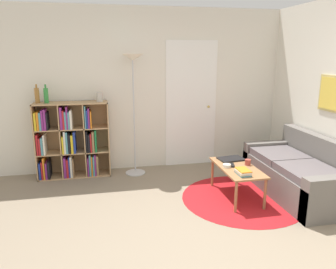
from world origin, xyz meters
The scene contains 16 objects.
ground_plane centered at (0.00, 0.00, 0.00)m, with size 14.00×14.00×0.00m, color gray.
wall_back centered at (0.03, 2.72, 1.29)m, with size 7.22×0.11×2.60m.
wall_right centered at (2.13, 1.35, 1.30)m, with size 0.08×5.70×2.60m.
rug centered at (0.89, 1.16, 0.00)m, with size 1.62×1.62×0.01m.
bookshelf centered at (-1.39, 2.51, 0.56)m, with size 1.10×0.34×1.17m.
floor_lamp centered at (-0.40, 2.41, 1.56)m, with size 0.33×0.33×1.88m.
couch centered at (1.74, 1.16, 0.27)m, with size 0.83×1.69×0.79m.
coffee_table centered at (0.83, 1.24, 0.38)m, with size 0.46×0.93×0.43m.
laptop centered at (0.87, 1.54, 0.44)m, with size 0.38×0.28×0.02m.
bowl centered at (0.69, 1.25, 0.45)m, with size 0.10×0.10×0.04m.
book_stack_on_table centered at (0.78, 0.95, 0.46)m, with size 0.15×0.23×0.07m.
cup centered at (1.00, 1.28, 0.46)m, with size 0.08×0.08×0.08m.
remote centered at (0.78, 1.28, 0.44)m, with size 0.08×0.16×0.02m.
bottle_left centered at (-1.81, 2.52, 1.28)m, with size 0.07×0.07×0.28m.
bottle_middle centered at (-1.68, 2.50, 1.28)m, with size 0.07×0.07×0.28m.
vase_on_shelf centered at (-0.91, 2.51, 1.24)m, with size 0.10×0.10×0.14m.
Camera 1 is at (-0.91, -2.59, 1.88)m, focal length 35.00 mm.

